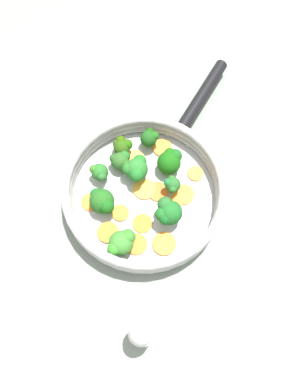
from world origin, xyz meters
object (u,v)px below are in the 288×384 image
Objects in this scene: carrot_slice_4 at (195,174)px; carrot_slice_8 at (158,192)px; carrot_slice_10 at (164,244)px; broccoli_floret_6 at (122,242)px; carrot_slice_9 at (108,232)px; carrot_slice_3 at (90,202)px; broccoli_floret_0 at (172,185)px; carrot_slice_2 at (142,224)px; carrot_slice_11 at (144,189)px; broccoli_floret_4 at (149,138)px; carrot_slice_7 at (135,158)px; broccoli_floret_3 at (168,212)px; carrot_slice_0 at (162,148)px; carrot_slice_12 at (183,194)px; carrot_slice_6 at (136,244)px; broccoli_floret_5 at (121,161)px; skillet at (144,196)px; broccoli_floret_1 at (99,172)px; broccoli_floret_7 at (122,146)px; broccoli_floret_8 at (102,201)px; salt_shaker at (141,333)px; carrot_slice_5 at (120,213)px; broccoli_floret_2 at (170,161)px; carrot_slice_1 at (177,200)px; broccoli_floret_9 at (136,169)px.

carrot_slice_8 is at bearing 56.54° from carrot_slice_4.
broccoli_floret_6 is at bearing 32.54° from carrot_slice_10.
carrot_slice_9 is 0.05m from broccoli_floret_6.
broccoli_floret_0 is at bearing -141.66° from carrot_slice_3.
carrot_slice_10 is 0.08m from broccoli_floret_6.
carrot_slice_4 is (-0.04, -0.14, 0.00)m from carrot_slice_2.
carrot_slice_2 is at bearing -15.25° from carrot_slice_10.
carrot_slice_4 is at bearing -132.74° from carrot_slice_11.
carrot_slice_7 is at bearing 76.85° from broccoli_floret_4.
broccoli_floret_0 is 0.06m from broccoli_floret_3.
carrot_slice_0 and carrot_slice_12 have the same top height.
carrot_slice_7 reaches higher than carrot_slice_6.
carrot_slice_0 is 0.09m from broccoli_floret_5.
skillet is 0.10m from carrot_slice_6.
broccoli_floret_5 reaches higher than carrot_slice_8.
broccoli_floret_6 is at bearing 105.90° from broccoli_floret_4.
carrot_slice_7 is 0.85× the size of broccoli_floret_5.
broccoli_floret_3 reaches higher than broccoli_floret_1.
carrot_slice_9 is at bearing 6.27° from carrot_slice_6.
broccoli_floret_4 is (0.03, 0.01, 0.03)m from carrot_slice_0.
broccoli_floret_7 is 0.71× the size of broccoli_floret_8.
broccoli_floret_6 is 0.15m from salt_shaker.
broccoli_floret_5 reaches higher than carrot_slice_3.
broccoli_floret_8 is (0.12, 0.10, 0.03)m from carrot_slice_12.
carrot_slice_5 is 0.14m from broccoli_floret_2.
salt_shaker is at bearing 122.82° from carrot_slice_6.
carrot_slice_7 is at bearing -91.52° from broccoli_floret_8.
carrot_slice_0 is 0.12m from carrot_slice_1.
broccoli_floret_6 is at bearing 70.70° from carrot_slice_12.
broccoli_floret_4 is at bearing -113.59° from broccoli_floret_1.
broccoli_floret_1 is at bearing -33.17° from carrot_slice_6.
broccoli_floret_7 is at bearing -89.51° from carrot_slice_3.
carrot_slice_1 is at bearing -109.47° from broccoli_floret_6.
carrot_slice_6 is 0.94× the size of carrot_slice_11.
carrot_slice_3 is at bearing -24.40° from broccoli_floret_6.
carrot_slice_4 is at bearing -134.60° from carrot_slice_3.
broccoli_floret_5 reaches higher than carrot_slice_12.
carrot_slice_9 is 0.12m from broccoli_floret_1.
carrot_slice_2 is 0.13m from broccoli_floret_5.
salt_shaker is (-0.21, 0.21, 0.01)m from broccoli_floret_1.
carrot_slice_12 is at bearing -178.13° from broccoli_floret_5.
broccoli_floret_0 is at bearing -178.92° from broccoli_floret_5.
carrot_slice_1 is (-0.06, -0.02, 0.01)m from skillet.
broccoli_floret_0 reaches higher than carrot_slice_7.
broccoli_floret_2 is at bearing -152.83° from broccoli_floret_5.
salt_shaker is at bearing 121.42° from carrot_slice_7.
carrot_slice_5 is 0.77× the size of broccoli_floret_5.
broccoli_floret_4 reaches higher than broccoli_floret_5.
broccoli_floret_5 is at bearing -6.25° from broccoli_floret_9.
carrot_slice_9 and carrot_slice_10 have the same top height.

